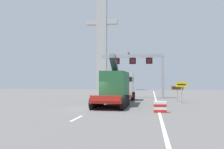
{
  "coord_description": "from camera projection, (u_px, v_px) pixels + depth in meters",
  "views": [
    {
      "loc": [
        5.55,
        -21.97,
        2.49
      ],
      "look_at": [
        0.42,
        10.1,
        3.45
      ],
      "focal_mm": 39.11,
      "sensor_mm": 36.0,
      "label": 1
    }
  ],
  "objects": [
    {
      "name": "bridge_pylon_distant",
      "position": [
        102.0,
        34.0,
        70.25
      ],
      "size": [
        9.0,
        2.0,
        31.69
      ],
      "color": "#B7B7B2",
      "rests_on": "ground"
    },
    {
      "name": "lane_markings",
      "position": [
        125.0,
        94.0,
        47.97
      ],
      "size": [
        0.2,
        66.41,
        0.01
      ],
      "color": "silver",
      "rests_on": "ground"
    },
    {
      "name": "edge_line_right",
      "position": [
        156.0,
        100.0,
        33.35
      ],
      "size": [
        0.2,
        63.0,
        0.01
      ],
      "primitive_type": "cube",
      "color": "silver",
      "rests_on": "ground"
    },
    {
      "name": "tourist_info_sign_brown",
      "position": [
        177.0,
        90.0,
        31.08
      ],
      "size": [
        1.51,
        0.15,
        1.93
      ],
      "color": "#9EA0A5",
      "rests_on": "ground"
    },
    {
      "name": "ground",
      "position": [
        90.0,
        109.0,
        22.49
      ],
      "size": [
        112.0,
        112.0,
        0.0
      ],
      "primitive_type": "plane",
      "color": "slate"
    },
    {
      "name": "heavy_haul_truck_red",
      "position": [
        119.0,
        86.0,
        28.6
      ],
      "size": [
        3.14,
        14.09,
        5.3
      ],
      "color": "red",
      "rests_on": "ground"
    },
    {
      "name": "crash_barrier_striped",
      "position": [
        160.0,
        107.0,
        19.72
      ],
      "size": [
        1.03,
        0.57,
        0.9
      ],
      "color": "red",
      "rests_on": "ground"
    },
    {
      "name": "overhead_lane_gantry",
      "position": [
        142.0,
        63.0,
        37.51
      ],
      "size": [
        9.8,
        0.9,
        7.02
      ],
      "color": "#9EA0A5",
      "rests_on": "ground"
    },
    {
      "name": "exit_sign_yellow",
      "position": [
        181.0,
        87.0,
        28.17
      ],
      "size": [
        1.31,
        0.15,
        2.45
      ],
      "color": "#9EA0A5",
      "rests_on": "ground"
    }
  ]
}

